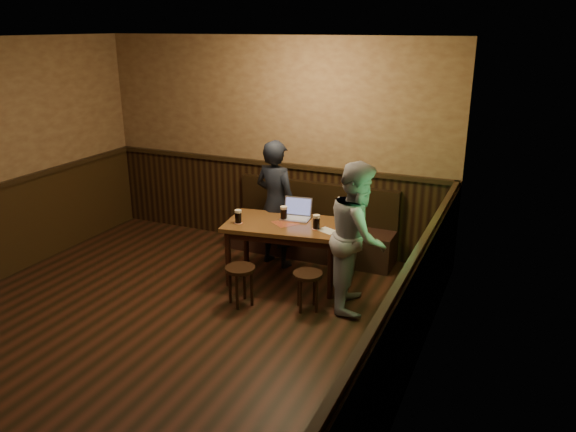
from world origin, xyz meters
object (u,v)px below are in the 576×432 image
Objects in this scene: pint_mid at (284,213)px; pint_right at (316,222)px; pub_table at (285,231)px; person_grey at (358,236)px; stool_right at (308,280)px; laptop at (297,213)px; bench at (313,232)px; person_suit at (276,204)px; pint_left at (238,216)px; stool_left at (240,275)px.

pint_mid is 0.48m from pint_right.
person_grey reaches higher than pub_table.
stool_right is at bearing -56.02° from pub_table.
person_grey reaches higher than laptop.
bench reaches higher than pint_mid.
pint_right is (0.46, -0.13, -0.00)m from pint_mid.
stool_right is (0.51, -1.45, 0.03)m from bench.
stool_right is 0.27× the size of person_grey.
stool_right is 1.36m from person_suit.
pint_right reaches higher than pub_table.
pint_left reaches higher than stool_right.
bench is 4.96× the size of stool_left.
pint_mid is (0.14, 0.85, 0.46)m from stool_left.
person_grey is at bearing -34.10° from laptop.
person_suit reaches higher than laptop.
pint_left is at bearing 86.92° from person_suit.
pint_mid is at bearing -139.91° from laptop.
pub_table is 8.78× the size of pint_right.
bench is 1.37× the size of person_suit.
pint_mid is at bearing 141.17° from person_suit.
person_grey is at bearing -23.12° from pub_table.
pint_right is 0.59m from person_grey.
pint_right is at bearing -13.43° from pub_table.
person_grey is (0.95, -0.25, 0.17)m from pub_table.
bench is 0.75m from person_suit.
laptop reaches higher than pint_right.
laptop reaches higher than stool_right.
stool_left is 1.09m from laptop.
stool_right is 2.64× the size of pint_left.
pint_left is at bearing 161.34° from stool_right.
person_grey is at bearing -50.20° from bench.
person_suit reaches higher than pub_table.
pub_table is (-0.00, -0.89, 0.32)m from bench.
stool_right is 1.17m from pint_left.
stool_left is at bearing -113.36° from pub_table.
person_suit is at bearing 73.82° from pint_left.
stool_left is at bearing 108.74° from person_suit.
person_suit is at bearing 118.54° from pub_table.
pint_left is 0.44× the size of laptop.
pint_mid reaches higher than pub_table.
bench is 0.83m from laptop.
pub_table is at bearing 139.99° from person_suit.
person_suit reaches higher than bench.
pint_mid is 0.41m from person_suit.
person_suit is (-0.32, 0.42, 0.17)m from pub_table.
pint_mid is at bearing 57.75° from person_grey.
pub_table is 8.69× the size of pint_mid.
bench is 5.15× the size of stool_right.
pint_mid is 0.10× the size of person_grey.
pint_mid reaches higher than stool_left.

